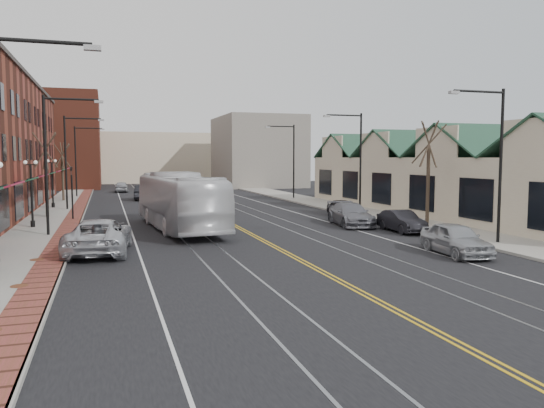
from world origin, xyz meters
TOP-DOWN VIEW (x-y plane):
  - ground at (0.00, 0.00)m, footprint 160.00×160.00m
  - sidewalk_left at (-12.00, 20.00)m, footprint 4.00×120.00m
  - sidewalk_right at (12.00, 20.00)m, footprint 4.00×120.00m
  - building_right at (18.00, 20.00)m, footprint 8.00×36.00m
  - backdrop_left at (-16.00, 70.00)m, footprint 14.00×18.00m
  - backdrop_mid at (0.00, 85.00)m, footprint 22.00×14.00m
  - backdrop_right at (15.00, 65.00)m, footprint 12.00×16.00m
  - streetlight_l_0 at (-11.05, 0.00)m, footprint 3.33×0.25m
  - streetlight_l_1 at (-11.05, 16.00)m, footprint 3.33×0.25m
  - streetlight_l_2 at (-11.05, 32.00)m, footprint 3.33×0.25m
  - streetlight_l_3 at (-11.05, 48.00)m, footprint 3.33×0.25m
  - streetlight_r_0 at (11.05, 6.00)m, footprint 3.33×0.25m
  - streetlight_r_1 at (11.05, 22.00)m, footprint 3.33×0.25m
  - streetlight_r_2 at (11.05, 38.00)m, footprint 3.33×0.25m
  - lamppost_l_2 at (-12.80, 20.00)m, footprint 0.84×0.28m
  - lamppost_l_3 at (-12.80, 34.00)m, footprint 0.84×0.28m
  - tree_left_near at (-12.50, 26.00)m, footprint 1.78×1.37m
  - tree_left_far at (-12.50, 42.00)m, footprint 1.66×1.28m
  - tree_right_mid at (12.50, 14.00)m, footprint 1.90×1.46m
  - manhole_mid at (-11.20, 3.00)m, footprint 0.60×0.60m
  - manhole_far at (-11.20, 8.00)m, footprint 0.60×0.60m
  - traffic_signal at (-10.60, 24.00)m, footprint 0.18×0.15m
  - transit_bus at (-3.80, 16.88)m, footprint 4.26×13.31m
  - parked_suv at (-8.61, 9.64)m, footprint 3.39×6.31m
  - parked_car_a at (7.50, 4.16)m, footprint 2.31×4.67m
  - parked_car_b at (9.17, 11.74)m, footprint 1.55×4.12m
  - parked_car_c at (7.50, 15.45)m, footprint 2.81×5.51m
  - parked_car_d at (9.30, 20.48)m, footprint 1.86×4.10m
  - distant_car_left at (-4.33, 42.09)m, footprint 2.38×5.15m
  - distant_car_right at (2.20, 42.34)m, footprint 2.21×5.06m
  - distant_car_far at (-6.29, 55.91)m, footprint 1.93×4.32m

SIDE VIEW (x-z plane):
  - ground at x=0.00m, z-range 0.00..0.00m
  - sidewalk_left at x=-12.00m, z-range 0.00..0.15m
  - sidewalk_right at x=12.00m, z-range 0.00..0.15m
  - manhole_mid at x=-11.20m, z-range 0.15..0.17m
  - manhole_far at x=-11.20m, z-range 0.15..0.17m
  - parked_car_b at x=9.17m, z-range 0.00..1.34m
  - parked_car_d at x=9.30m, z-range 0.00..1.37m
  - distant_car_far at x=-6.29m, z-range 0.00..1.44m
  - distant_car_right at x=2.20m, z-range 0.00..1.45m
  - parked_car_a at x=7.50m, z-range 0.00..1.53m
  - parked_car_c at x=7.50m, z-range 0.00..1.53m
  - distant_car_left at x=-4.33m, z-range 0.00..1.63m
  - parked_suv at x=-8.61m, z-range 0.00..1.68m
  - transit_bus at x=-3.80m, z-range 0.00..3.64m
  - lamppost_l_2 at x=-12.80m, z-range 0.07..4.34m
  - lamppost_l_3 at x=-12.80m, z-range 0.07..4.34m
  - building_right at x=18.00m, z-range 0.00..4.60m
  - traffic_signal at x=-10.60m, z-range 0.45..4.25m
  - tree_left_far at x=-12.50m, z-range 0.26..6.29m
  - tree_left_near at x=-12.50m, z-range 0.27..6.75m
  - tree_right_mid at x=12.50m, z-range 0.28..7.22m
  - backdrop_mid at x=0.00m, z-range 0.00..9.00m
  - streetlight_l_0 at x=-11.05m, z-range 1.03..9.03m
  - streetlight_l_1 at x=-11.05m, z-range 1.03..9.03m
  - streetlight_l_2 at x=-11.05m, z-range 1.03..9.03m
  - streetlight_l_3 at x=-11.05m, z-range 1.03..9.03m
  - streetlight_r_0 at x=11.05m, z-range 1.03..9.03m
  - streetlight_r_1 at x=11.05m, z-range 1.03..9.03m
  - streetlight_r_2 at x=11.05m, z-range 1.03..9.03m
  - backdrop_right at x=15.00m, z-range 0.00..11.00m
  - backdrop_left at x=-16.00m, z-range 0.00..14.00m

